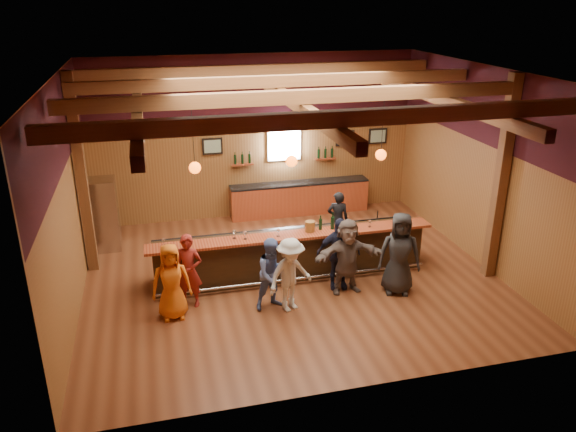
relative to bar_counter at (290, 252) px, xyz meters
The scene contains 27 objects.
room 2.69m from the bar_counter, 100.24° to the right, with size 9.04×9.00×4.52m.
bar_counter is the anchor object (origin of this frame).
back_bar_cabinet 3.76m from the bar_counter, 71.66° to the left, with size 4.00×0.52×0.95m.
window 4.17m from the bar_counter, 78.34° to the left, with size 0.95×0.09×0.95m.
framed_pictures 4.42m from the bar_counter, 66.46° to the left, with size 5.35×0.05×0.45m.
wine_shelves 3.97m from the bar_counter, 78.14° to the left, with size 3.00×0.18×0.30m.
pendant_lights 2.19m from the bar_counter, 96.37° to the right, with size 4.24×0.24×1.37m.
stainless_fridge 4.81m from the bar_counter, 149.24° to the left, with size 0.70×0.70×1.80m, color silver.
customer_orange 2.97m from the bar_counter, 155.27° to the right, with size 0.76×0.49×1.56m, color #D66114.
customer_redvest 2.49m from the bar_counter, 159.88° to the right, with size 0.56×0.37×1.54m, color maroon.
customer_denim 1.53m from the bar_counter, 117.55° to the right, with size 0.73×0.57×1.51m, color #546BA8.
customer_white 1.59m from the bar_counter, 104.37° to the right, with size 1.00×0.57×1.55m, color silver.
customer_navy 1.23m from the bar_counter, 46.13° to the right, with size 0.94×0.39×1.61m, color #191B32.
customer_brown 1.48m from the bar_counter, 48.55° to the right, with size 1.53×0.49×1.65m, color #63544F.
customer_dark 2.45m from the bar_counter, 34.47° to the right, with size 0.88×0.57×1.80m, color #232325.
bartender 1.89m from the bar_counter, 37.03° to the left, with size 0.53×0.35×1.46m, color black.
ice_bucket 0.84m from the bar_counter, 34.76° to the right, with size 0.21×0.21×0.23m, color brown.
bottle_a 0.98m from the bar_counter, 18.70° to the right, with size 0.07×0.07×0.33m.
bottle_b 1.18m from the bar_counter, 15.57° to the right, with size 0.08×0.08×0.38m.
glass_a 2.86m from the bar_counter, behind, with size 0.07×0.07×0.17m.
glass_b 2.39m from the bar_counter, behind, with size 0.09×0.09×0.19m.
glass_c 1.50m from the bar_counter, 169.77° to the right, with size 0.09×0.09×0.20m.
glass_d 1.33m from the bar_counter, 163.00° to the right, with size 0.08×0.08×0.18m.
glass_e 0.87m from the bar_counter, 135.75° to the right, with size 0.08×0.08×0.18m.
glass_f 1.29m from the bar_counter, 17.34° to the right, with size 0.07×0.07×0.17m.
glass_g 1.41m from the bar_counter, 15.91° to the right, with size 0.08×0.08×0.19m.
glass_h 1.91m from the bar_counter, 10.86° to the right, with size 0.07×0.07×0.16m.
Camera 1 is at (-2.82, -10.93, 5.95)m, focal length 35.00 mm.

